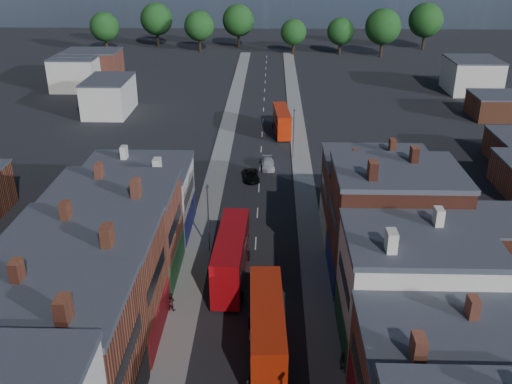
# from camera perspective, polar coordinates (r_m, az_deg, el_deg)

# --- Properties ---
(pavement_west) EXTENTS (3.00, 200.00, 0.12)m
(pavement_west) POSITION_cam_1_polar(r_m,az_deg,el_deg) (83.25, -4.15, 1.06)
(pavement_west) COLOR gray
(pavement_west) RESTS_ON ground
(pavement_east) EXTENTS (3.00, 200.00, 0.12)m
(pavement_east) POSITION_cam_1_polar(r_m,az_deg,el_deg) (82.98, 4.82, 0.96)
(pavement_east) COLOR gray
(pavement_east) RESTS_ON ground
(lamp_post_2) EXTENTS (0.25, 0.70, 8.12)m
(lamp_post_2) POSITION_cam_1_polar(r_m,az_deg,el_deg) (63.12, -4.81, -2.24)
(lamp_post_2) COLOR slate
(lamp_post_2) RESTS_ON ground
(lamp_post_3) EXTENTS (0.25, 0.70, 8.12)m
(lamp_post_3) POSITION_cam_1_polar(r_m,az_deg,el_deg) (90.63, 3.79, 6.17)
(lamp_post_3) COLOR slate
(lamp_post_3) RESTS_ON ground
(bus_0) EXTENTS (3.45, 12.36, 5.30)m
(bus_0) POSITION_cam_1_polar(r_m,az_deg,el_deg) (58.75, -2.49, -6.38)
(bus_0) COLOR #A7090E
(bus_0) RESTS_ON ground
(bus_1) EXTENTS (3.44, 12.20, 5.22)m
(bus_1) POSITION_cam_1_polar(r_m,az_deg,el_deg) (48.86, 1.09, -13.58)
(bus_1) COLOR #BA230A
(bus_1) RESTS_ON ground
(bus_2) EXTENTS (3.31, 10.68, 4.54)m
(bus_2) POSITION_cam_1_polar(r_m,az_deg,el_deg) (103.08, 2.58, 7.14)
(bus_2) COLOR #B82208
(bus_2) RESTS_ON ground
(car_1) EXTENTS (1.36, 3.34, 1.08)m
(car_1) POSITION_cam_1_polar(r_m,az_deg,el_deg) (47.85, 1.17, -18.12)
(car_1) COLOR navy
(car_1) RESTS_ON ground
(car_2) EXTENTS (2.68, 4.93, 1.31)m
(car_2) POSITION_cam_1_polar(r_m,az_deg,el_deg) (83.54, -0.48, 1.66)
(car_2) COLOR black
(car_2) RESTS_ON ground
(car_3) EXTENTS (2.22, 4.81, 1.36)m
(car_3) POSITION_cam_1_polar(r_m,az_deg,el_deg) (87.80, 1.20, 2.82)
(car_3) COLOR silver
(car_3) RESTS_ON ground
(ped_1) EXTENTS (0.99, 0.72, 1.84)m
(ped_1) POSITION_cam_1_polar(r_m,az_deg,el_deg) (55.71, -8.53, -10.79)
(ped_1) COLOR #441B1B
(ped_1) RESTS_ON pavement_west
(ped_3) EXTENTS (0.66, 1.04, 1.64)m
(ped_3) POSITION_cam_1_polar(r_m,az_deg,el_deg) (49.29, 8.59, -16.32)
(ped_3) COLOR #534D47
(ped_3) RESTS_ON pavement_east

